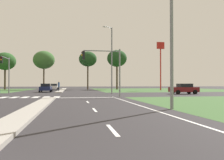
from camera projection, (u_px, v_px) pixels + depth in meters
ground_plane at (55, 95)px, 32.06m from camera, size 200.00×200.00×0.00m
grass_verge_far_right at (164, 90)px, 60.52m from camera, size 35.00×35.00×0.01m
median_island_near at (32, 109)px, 13.34m from camera, size 1.20×22.00×0.14m
median_island_far at (62, 90)px, 56.70m from camera, size 1.20×36.00×0.14m
lane_dash_near at (112, 130)px, 7.70m from camera, size 0.14×2.00×0.01m
lane_dash_second at (95, 110)px, 13.62m from camera, size 0.14×2.00×0.01m
lane_dash_third at (88, 102)px, 19.53m from camera, size 0.14×2.00×0.01m
edge_line_right at (144, 107)px, 15.48m from camera, size 0.14×24.00×0.01m
stop_bar_near at (86, 98)px, 25.81m from camera, size 6.40×0.50×0.01m
crosswalk_bar_second at (3, 97)px, 26.05m from camera, size 0.70×2.80×0.01m
crosswalk_bar_third at (14, 97)px, 26.24m from camera, size 0.70×2.80×0.01m
crosswalk_bar_fourth at (25, 97)px, 26.44m from camera, size 0.70×2.80×0.01m
crosswalk_bar_fifth at (36, 97)px, 26.63m from camera, size 0.70×2.80×0.01m
crosswalk_bar_sixth at (46, 97)px, 26.83m from camera, size 0.70×2.80×0.01m
crosswalk_bar_seventh at (57, 97)px, 27.02m from camera, size 0.70×2.80×0.01m
car_maroon_second at (184, 89)px, 34.86m from camera, size 4.16×2.04×1.55m
car_white_third at (54, 87)px, 61.57m from camera, size 2.05×4.33×1.53m
car_navy_fourth at (46, 88)px, 42.99m from camera, size 2.08×4.64×1.56m
traffic_signal_near_right at (106, 64)px, 26.63m from camera, size 4.46×0.32×5.49m
traffic_signal_far_left at (6, 68)px, 35.76m from camera, size 0.32×4.51×5.68m
street_lamp_near at (169, 18)px, 14.33m from camera, size 1.73×1.40×9.97m
street_lamp_second at (111, 57)px, 35.28m from camera, size 1.64×1.44×10.00m
pedestrian_at_median at (59, 85)px, 45.72m from camera, size 0.34×0.34×1.89m
fastfood_pole_sign at (161, 55)px, 55.22m from camera, size 1.80×0.40×11.31m
treeline_second at (5, 61)px, 61.39m from camera, size 5.41×5.41×9.70m
treeline_third at (44, 60)px, 61.29m from camera, size 5.50×5.50×10.08m
treeline_fourth at (88, 59)px, 62.12m from camera, size 4.69×4.69×10.06m
treeline_fifth at (117, 59)px, 63.34m from camera, size 5.31×5.31×10.61m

